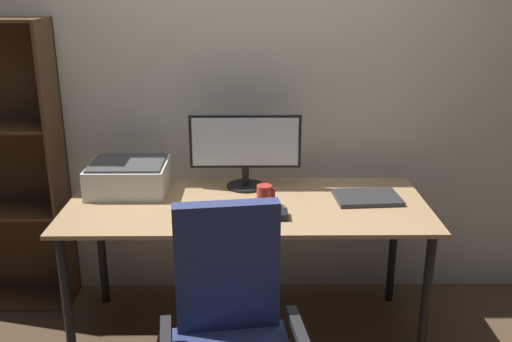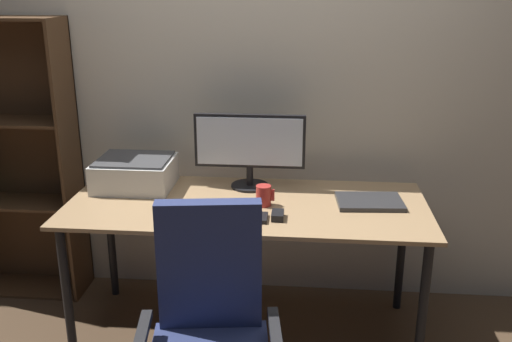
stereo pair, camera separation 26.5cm
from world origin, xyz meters
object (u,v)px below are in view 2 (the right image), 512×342
at_px(desk, 247,217).
at_px(laptop, 370,202).
at_px(keyboard, 236,217).
at_px(bookshelf, 14,162).
at_px(monitor, 250,145).
at_px(mouse, 278,215).
at_px(coffee_mug, 264,196).
at_px(printer, 135,173).

height_order(desk, laptop, laptop).
bearing_deg(keyboard, bookshelf, 156.60).
xyz_separation_m(desk, keyboard, (-0.03, -0.20, 0.08)).
xyz_separation_m(keyboard, bookshelf, (-1.36, 0.58, 0.04)).
distance_m(desk, monitor, 0.38).
bearing_deg(laptop, bookshelf, 166.58).
height_order(monitor, mouse, monitor).
relative_size(keyboard, coffee_mug, 2.85).
height_order(keyboard, coffee_mug, coffee_mug).
height_order(keyboard, laptop, laptop).
bearing_deg(keyboard, desk, 81.80).
xyz_separation_m(desk, monitor, (-0.01, 0.24, 0.30)).
relative_size(monitor, bookshelf, 0.36).
distance_m(mouse, bookshelf, 1.65).
height_order(desk, monitor, monitor).
height_order(mouse, coffee_mug, coffee_mug).
xyz_separation_m(keyboard, laptop, (0.63, 0.25, 0.00)).
height_order(keyboard, bookshelf, bookshelf).
bearing_deg(desk, printer, 163.92).
relative_size(coffee_mug, laptop, 0.32).
bearing_deg(bookshelf, laptop, -9.36).
bearing_deg(laptop, mouse, -156.85).
bearing_deg(laptop, coffee_mug, -176.49).
bearing_deg(monitor, bookshelf, 174.19).
relative_size(mouse, coffee_mug, 0.94).
relative_size(mouse, printer, 0.24).
bearing_deg(desk, monitor, 92.10).
bearing_deg(keyboard, monitor, 87.09).
height_order(monitor, printer, monitor).
bearing_deg(coffee_mug, keyboard, -122.44).
height_order(laptop, printer, printer).
relative_size(monitor, printer, 1.45).
distance_m(coffee_mug, printer, 0.73).
bearing_deg(printer, keyboard, -32.82).
bearing_deg(keyboard, mouse, 5.87).
distance_m(desk, mouse, 0.26).
bearing_deg(coffee_mug, bookshelf, 164.91).
relative_size(desk, monitor, 3.07).
bearing_deg(coffee_mug, desk, 165.56).
xyz_separation_m(coffee_mug, bookshelf, (-1.48, 0.40, 0.00)).
bearing_deg(mouse, monitor, 112.63).
height_order(desk, coffee_mug, coffee_mug).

